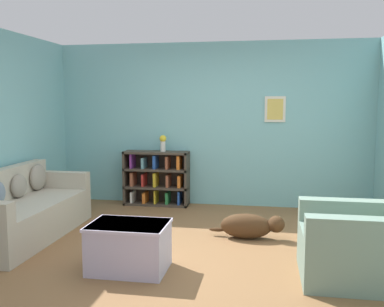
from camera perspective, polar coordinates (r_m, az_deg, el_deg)
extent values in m
plane|color=brown|center=(4.96, -0.81, -12.70)|extent=(14.00, 14.00, 0.00)
cube|color=#7AB7BC|center=(6.90, 2.62, 3.88)|extent=(5.60, 0.10, 2.60)
cube|color=silver|center=(6.78, 11.03, 5.82)|extent=(0.32, 0.02, 0.40)
cube|color=#DBBC56|center=(6.77, 11.03, 5.82)|extent=(0.24, 0.01, 0.32)
cube|color=#B7AD99|center=(5.68, -21.28, -8.28)|extent=(0.84, 2.01, 0.44)
cube|color=#B7AD99|center=(6.40, -17.14, -3.35)|extent=(0.84, 0.16, 0.23)
ellipsoid|color=gray|center=(5.91, -22.08, -4.03)|extent=(0.14, 0.30, 0.30)
ellipsoid|color=gray|center=(6.30, -19.85, -3.01)|extent=(0.14, 0.36, 0.36)
cube|color=#42382D|center=(7.08, -8.73, -3.15)|extent=(0.04, 0.32, 0.87)
cube|color=#42382D|center=(6.83, -0.65, -3.44)|extent=(0.04, 0.32, 0.87)
cube|color=#42382D|center=(7.08, -4.46, -3.09)|extent=(1.05, 0.02, 0.87)
cube|color=#42382D|center=(7.03, -4.73, -6.66)|extent=(1.05, 0.32, 0.04)
cube|color=#42382D|center=(6.97, -4.75, -4.48)|extent=(1.05, 0.32, 0.04)
cube|color=#42382D|center=(6.92, -4.78, -2.11)|extent=(1.05, 0.32, 0.04)
cube|color=#42382D|center=(6.88, -4.80, 0.14)|extent=(1.05, 0.32, 0.04)
cube|color=silver|center=(7.10, -7.85, -5.76)|extent=(0.03, 0.24, 0.19)
cube|color=brown|center=(7.04, -7.83, -3.35)|extent=(0.05, 0.24, 0.22)
cube|color=#7A2D84|center=(7.00, -7.92, -0.93)|extent=(0.03, 0.24, 0.23)
cube|color=orange|center=(7.04, -6.22, -5.87)|extent=(0.05, 0.24, 0.19)
cube|color=#B22823|center=(6.99, -6.39, -3.49)|extent=(0.03, 0.24, 0.20)
cube|color=#60939E|center=(6.94, -6.40, -1.22)|extent=(0.04, 0.24, 0.17)
cube|color=gold|center=(6.99, -4.78, -5.75)|extent=(0.03, 0.24, 0.23)
cube|color=gold|center=(6.93, -4.83, -3.44)|extent=(0.04, 0.24, 0.22)
cube|color=#234C9E|center=(6.89, -4.86, -1.09)|extent=(0.05, 0.24, 0.21)
cube|color=#287A3D|center=(6.95, -3.21, -5.95)|extent=(0.04, 0.24, 0.20)
cube|color=brown|center=(6.89, -3.15, -3.62)|extent=(0.04, 0.24, 0.19)
cube|color=brown|center=(6.84, -3.23, -1.20)|extent=(0.04, 0.24, 0.20)
cube|color=#234C9E|center=(6.91, -1.63, -5.91)|extent=(0.03, 0.24, 0.23)
cube|color=orange|center=(6.85, -1.58, -3.69)|extent=(0.05, 0.24, 0.19)
cube|color=orange|center=(6.80, -1.69, -1.17)|extent=(0.05, 0.24, 0.22)
cube|color=gray|center=(4.40, 21.26, -12.55)|extent=(1.05, 0.87, 0.46)
cube|color=gray|center=(3.98, 22.47, -9.52)|extent=(1.05, 0.18, 0.22)
cube|color=gray|center=(4.63, 20.60, -7.14)|extent=(1.05, 0.18, 0.22)
cube|color=#BCB2D1|center=(4.37, -8.39, -12.22)|extent=(0.75, 0.53, 0.48)
cube|color=silver|center=(4.30, -8.44, -9.41)|extent=(0.77, 0.56, 0.03)
ellipsoid|color=#472D19|center=(5.34, 7.21, -9.57)|extent=(0.62, 0.28, 0.31)
sphere|color=#472D19|center=(5.33, 11.16, -9.23)|extent=(0.20, 0.20, 0.20)
ellipsoid|color=#472D19|center=(5.43, 3.34, -10.10)|extent=(0.20, 0.05, 0.05)
cylinder|color=silver|center=(6.84, -3.89, 0.94)|extent=(0.08, 0.08, 0.16)
sphere|color=yellow|center=(6.83, -3.90, 2.00)|extent=(0.11, 0.11, 0.11)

